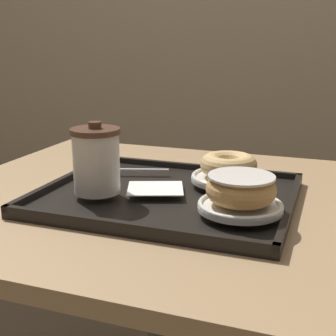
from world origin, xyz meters
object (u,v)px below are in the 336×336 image
object	(u,v)px
donut_chocolate_glazed	(241,189)
spoon	(114,168)
donut_plain	(229,165)
coffee_cup_front	(96,160)

from	to	relation	value
donut_chocolate_glazed	spoon	xyz separation A→B (m)	(-0.31, 0.15, -0.03)
donut_plain	spoon	world-z (taller)	donut_plain
coffee_cup_front	donut_plain	world-z (taller)	coffee_cup_front
donut_chocolate_glazed	donut_plain	bearing A→B (deg)	109.92
coffee_cup_front	donut_chocolate_glazed	bearing A→B (deg)	-0.67
donut_plain	donut_chocolate_glazed	bearing A→B (deg)	-70.08
coffee_cup_front	spoon	distance (m)	0.16
donut_chocolate_glazed	donut_plain	xyz separation A→B (m)	(-0.06, 0.15, -0.00)
donut_plain	spoon	size ratio (longest dim) A/B	0.71
donut_chocolate_glazed	coffee_cup_front	bearing A→B (deg)	179.33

